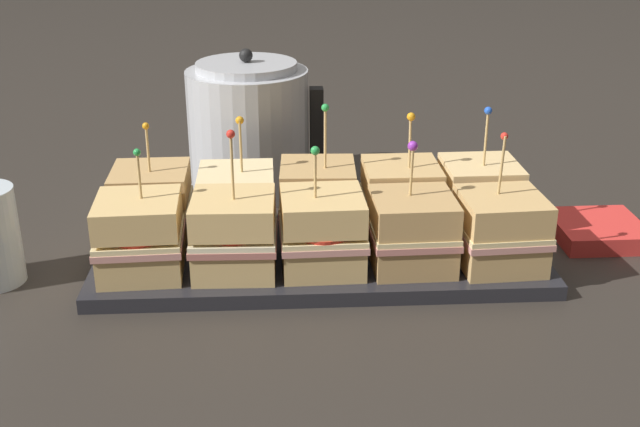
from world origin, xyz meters
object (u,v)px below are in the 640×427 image
(serving_platter, at_px, (320,255))
(sandwich_front_far_right, at_px, (500,231))
(sandwich_back_far_right, at_px, (479,196))
(sandwich_front_left, at_px, (234,235))
(sandwich_front_right, at_px, (412,231))
(sandwich_front_center, at_px, (323,232))
(sandwich_back_far_left, at_px, (152,204))
(sandwich_front_far_left, at_px, (140,236))
(sandwich_back_left, at_px, (237,203))
(sandwich_back_center, at_px, (318,199))
(sandwich_back_right, at_px, (401,198))
(napkin_stack, at_px, (598,230))
(kettle_steel, at_px, (249,128))

(serving_platter, bearing_deg, sandwich_front_far_right, -14.38)
(sandwich_back_far_right, bearing_deg, sandwich_front_far_right, -90.04)
(sandwich_front_left, xyz_separation_m, sandwich_back_far_right, (0.31, 0.10, 0.00))
(sandwich_front_right, height_order, sandwich_back_far_right, sandwich_back_far_right)
(sandwich_front_center, bearing_deg, sandwich_front_left, -179.31)
(sandwich_front_left, relative_size, sandwich_back_far_left, 1.12)
(sandwich_front_far_left, bearing_deg, sandwich_front_far_right, -0.45)
(sandwich_front_center, bearing_deg, sandwich_back_left, 135.91)
(sandwich_front_left, relative_size, sandwich_back_left, 1.08)
(serving_platter, relative_size, sandwich_front_left, 3.17)
(sandwich_back_center, bearing_deg, sandwich_back_left, -178.50)
(sandwich_front_right, relative_size, sandwich_back_right, 0.95)
(sandwich_front_right, xyz_separation_m, sandwich_front_far_right, (0.10, -0.00, -0.00))
(sandwich_back_center, distance_m, napkin_stack, 0.38)
(sandwich_front_left, xyz_separation_m, sandwich_front_center, (0.10, 0.00, 0.00))
(sandwich_back_left, xyz_separation_m, sandwich_back_right, (0.21, -0.00, 0.00))
(sandwich_back_right, bearing_deg, serving_platter, -155.12)
(sandwich_back_center, bearing_deg, sandwich_front_right, -44.36)
(sandwich_back_right, height_order, napkin_stack, sandwich_back_right)
(sandwich_back_right, bearing_deg, kettle_steel, 132.86)
(sandwich_back_center, bearing_deg, sandwich_front_left, -134.55)
(sandwich_back_far_left, relative_size, napkin_stack, 1.34)
(sandwich_front_center, relative_size, sandwich_back_right, 0.94)
(sandwich_back_left, bearing_deg, sandwich_front_left, -89.60)
(kettle_steel, bearing_deg, sandwich_back_center, -66.38)
(sandwich_front_center, xyz_separation_m, sandwich_back_left, (-0.10, 0.10, -0.00))
(kettle_steel, bearing_deg, sandwich_back_far_right, -35.26)
(sandwich_front_left, bearing_deg, sandwich_back_far_right, 18.10)
(sandwich_front_center, xyz_separation_m, kettle_steel, (-0.09, 0.32, 0.03))
(sandwich_front_left, xyz_separation_m, sandwich_back_right, (0.21, 0.10, 0.00))
(sandwich_front_right, distance_m, napkin_stack, 0.29)
(sandwich_front_center, bearing_deg, napkin_stack, 14.94)
(sandwich_front_far_right, xyz_separation_m, kettle_steel, (-0.30, 0.32, 0.03))
(napkin_stack, bearing_deg, kettle_steel, 155.20)
(sandwich_front_center, xyz_separation_m, sandwich_back_far_left, (-0.21, 0.10, -0.00))
(sandwich_front_center, relative_size, sandwich_front_far_right, 0.94)
(sandwich_front_far_left, xyz_separation_m, sandwich_back_far_left, (0.00, 0.10, 0.00))
(sandwich_front_center, distance_m, sandwich_back_far_left, 0.23)
(sandwich_front_left, xyz_separation_m, sandwich_front_right, (0.21, 0.00, -0.00))
(serving_platter, distance_m, sandwich_front_far_right, 0.22)
(sandwich_back_far_left, height_order, sandwich_back_left, sandwich_back_left)
(sandwich_front_right, xyz_separation_m, kettle_steel, (-0.20, 0.32, 0.03))
(sandwich_front_left, distance_m, sandwich_front_far_right, 0.31)
(sandwich_front_far_left, xyz_separation_m, sandwich_back_right, (0.32, 0.10, 0.00))
(sandwich_front_left, bearing_deg, serving_platter, 26.58)
(serving_platter, relative_size, sandwich_back_left, 3.44)
(kettle_steel, bearing_deg, sandwich_back_far_left, -119.02)
(sandwich_front_right, bearing_deg, serving_platter, 154.67)
(sandwich_back_center, relative_size, kettle_steel, 0.80)
(sandwich_front_left, bearing_deg, sandwich_front_right, 0.36)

